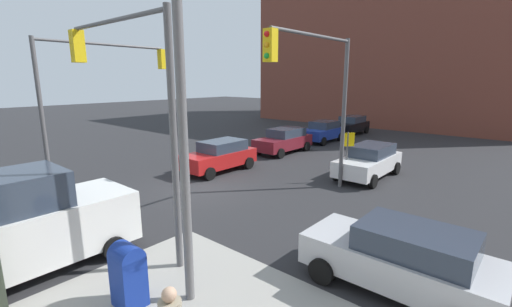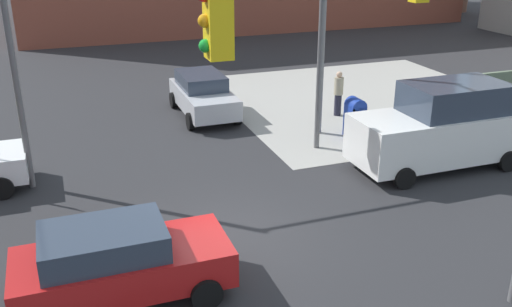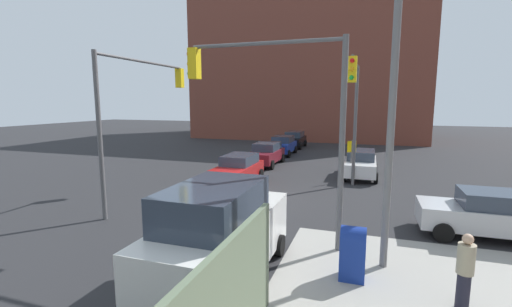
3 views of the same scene
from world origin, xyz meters
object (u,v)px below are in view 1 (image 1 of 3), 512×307
coupe_blue (323,131)px  coupe_white (369,161)px  hatchback_maroon (284,140)px  van_white_delivery (14,227)px  sedan_red (219,155)px  traffic_signal_se_corner (98,82)px  coupe_black (351,125)px  traffic_signal_nw_corner (320,84)px  street_lamp_corner (176,85)px  mailbox_blue (128,273)px  sedan_silver (402,258)px  traffic_signal_ne_corner (128,87)px

coupe_blue → coupe_white: size_ratio=0.88×
hatchback_maroon → van_white_delivery: van_white_delivery is taller
sedan_red → hatchback_maroon: (-6.08, -0.18, 0.00)m
traffic_signal_se_corner → hatchback_maroon: (-10.93, 2.61, -3.84)m
coupe_black → van_white_delivery: (26.51, 3.78, 0.44)m
traffic_signal_nw_corner → street_lamp_corner: street_lamp_corner is taller
mailbox_blue → sedan_silver: sedan_silver is taller
coupe_black → van_white_delivery: 26.79m
traffic_signal_nw_corner → traffic_signal_se_corner: same height
traffic_signal_se_corner → coupe_white: 13.46m
traffic_signal_nw_corner → street_lamp_corner: size_ratio=0.81×
traffic_signal_nw_corner → coupe_black: size_ratio=1.57×
traffic_signal_ne_corner → sedan_silver: size_ratio=1.53×
coupe_black → sedan_silver: bearing=28.2°
sedan_silver → mailbox_blue: bearing=-44.5°
street_lamp_corner → sedan_red: size_ratio=1.90×
street_lamp_corner → van_white_delivery: street_lamp_corner is taller
coupe_blue → sedan_silver: 19.53m
sedan_red → hatchback_maroon: size_ratio=0.95×
hatchback_maroon → van_white_delivery: bearing=12.8°
street_lamp_corner → coupe_blue: 20.92m
sedan_red → street_lamp_corner: bearing=42.4°
traffic_signal_ne_corner → sedan_silver: traffic_signal_ne_corner is taller
coupe_blue → coupe_black: bearing=-179.8°
mailbox_blue → traffic_signal_se_corner: bearing=-113.6°
sedan_red → coupe_blue: same height
mailbox_blue → coupe_black: 26.27m
mailbox_blue → sedan_silver: 6.09m
hatchback_maroon → sedan_silver: bearing=46.1°
mailbox_blue → hatchback_maroon: 16.58m
coupe_black → hatchback_maroon: same height
traffic_signal_ne_corner → coupe_black: (-23.63, -4.50, -3.77)m
coupe_blue → traffic_signal_ne_corner: bearing=13.5°
street_lamp_corner → hatchback_maroon: 16.22m
mailbox_blue → traffic_signal_ne_corner: bearing=-124.4°
sedan_red → coupe_blue: 11.32m
coupe_blue → street_lamp_corner: bearing=21.2°
coupe_white → van_white_delivery: size_ratio=0.82×
mailbox_blue → coupe_black: size_ratio=0.34×
traffic_signal_ne_corner → van_white_delivery: 4.47m
sedan_silver → hatchback_maroon: size_ratio=0.96×
traffic_signal_se_corner → coupe_black: traffic_signal_se_corner is taller
traffic_signal_se_corner → sedan_silver: 14.29m
hatchback_maroon → traffic_signal_ne_corner: bearing=18.2°
street_lamp_corner → van_white_delivery: size_ratio=1.48×
traffic_signal_nw_corner → coupe_white: bearing=175.8°
sedan_silver → coupe_black: bearing=-151.8°
van_white_delivery → sedan_red: bearing=-161.0°
sedan_red → traffic_signal_se_corner: bearing=-29.9°
hatchback_maroon → traffic_signal_nw_corner: bearing=44.4°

